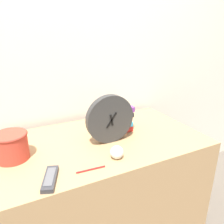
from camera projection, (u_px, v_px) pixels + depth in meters
The scene contains 8 objects.
wall_back at pixel (67, 56), 1.47m from camera, with size 6.00×0.04×2.40m.
desk at pixel (94, 193), 1.41m from camera, with size 1.33×0.70×0.75m.
desk_clock at pixel (110, 119), 1.23m from camera, with size 0.28×0.04×0.28m.
book_stack at pixel (114, 119), 1.40m from camera, with size 0.23×0.19×0.16m.
basket at pixel (11, 145), 1.08m from camera, with size 0.17×0.17×0.14m.
tv_remote at pixel (50, 178), 0.94m from camera, with size 0.11×0.18×0.02m.
crumpled_paper_ball at pixel (117, 152), 1.10m from camera, with size 0.07×0.07×0.07m.
pen at pixel (91, 169), 1.01m from camera, with size 0.14×0.02×0.01m.
Camera 1 is at (-0.40, -0.72, 1.35)m, focal length 35.00 mm.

